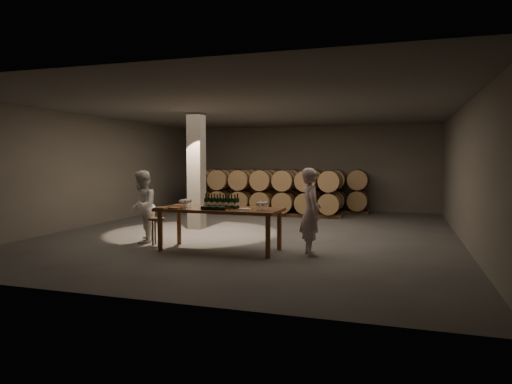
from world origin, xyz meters
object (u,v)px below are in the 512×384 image
(bottle_cluster, at_px, (222,203))
(notebook_near, at_px, (175,208))
(stool, at_px, (156,223))
(tasting_table, at_px, (220,213))
(plate, at_px, (245,209))
(person_woman, at_px, (142,207))
(person_man, at_px, (311,212))

(bottle_cluster, relative_size, notebook_near, 3.14)
(bottle_cluster, distance_m, stool, 1.73)
(tasting_table, height_order, bottle_cluster, bottle_cluster)
(plate, relative_size, person_woman, 0.16)
(notebook_near, bearing_deg, plate, 13.36)
(plate, distance_m, person_man, 1.35)
(stool, bearing_deg, bottle_cluster, -5.60)
(tasting_table, height_order, notebook_near, notebook_near)
(person_woman, bearing_deg, stool, 51.74)
(person_man, xyz_separation_m, person_woman, (-3.98, 0.21, -0.04))
(notebook_near, relative_size, person_man, 0.13)
(person_man, bearing_deg, stool, 63.06)
(tasting_table, xyz_separation_m, notebook_near, (-0.84, -0.41, 0.12))
(bottle_cluster, relative_size, stool, 1.20)
(bottle_cluster, bearing_deg, stool, 174.40)
(person_man, bearing_deg, bottle_cluster, 67.41)
(notebook_near, bearing_deg, stool, 142.78)
(notebook_near, xyz_separation_m, stool, (-0.76, 0.57, -0.42))
(notebook_near, height_order, person_woman, person_woman)
(notebook_near, distance_m, stool, 1.04)
(bottle_cluster, height_order, notebook_near, bottle_cluster)
(notebook_near, relative_size, person_woman, 0.14)
(bottle_cluster, height_order, stool, bottle_cluster)
(bottle_cluster, bearing_deg, notebook_near, -155.15)
(plate, bearing_deg, person_man, 7.70)
(plate, height_order, notebook_near, notebook_near)
(person_man, relative_size, person_woman, 1.05)
(person_man, bearing_deg, tasting_table, 67.25)
(tasting_table, xyz_separation_m, person_woman, (-2.07, 0.32, 0.04))
(tasting_table, distance_m, stool, 1.64)
(stool, xyz_separation_m, person_woman, (-0.47, 0.16, 0.34))
(plate, relative_size, notebook_near, 1.12)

